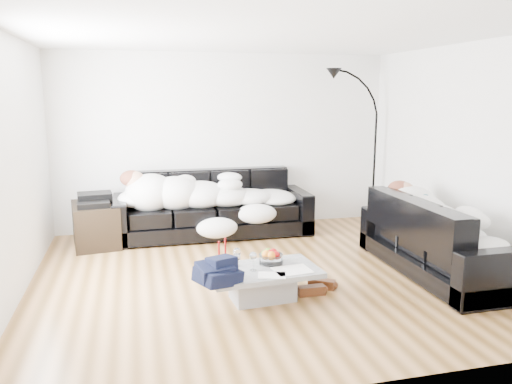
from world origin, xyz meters
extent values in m
plane|color=brown|center=(0.00, 0.00, 0.00)|extent=(5.00, 5.00, 0.00)
cube|color=silver|center=(0.00, 2.25, 1.30)|extent=(5.00, 0.02, 2.60)
cube|color=silver|center=(-2.50, 0.00, 1.30)|extent=(0.02, 4.50, 2.60)
cube|color=silver|center=(2.50, 0.00, 1.30)|extent=(0.02, 4.50, 2.60)
plane|color=white|center=(0.00, 0.00, 2.60)|extent=(5.00, 5.00, 0.00)
cube|color=black|center=(-0.27, 1.79, 0.45)|extent=(2.77, 0.96, 0.91)
cube|color=black|center=(1.96, -0.38, 0.43)|extent=(0.91, 2.13, 0.86)
ellipsoid|color=#0C4659|center=(1.90, 0.28, 0.72)|extent=(0.42, 0.38, 0.20)
cube|color=#939699|center=(-0.17, -0.64, 0.16)|extent=(1.14, 0.73, 0.32)
cylinder|color=white|center=(-0.04, -0.51, 0.39)|extent=(0.31, 0.31, 0.15)
cylinder|color=white|center=(-0.40, -0.51, 0.41)|extent=(0.09, 0.09, 0.19)
cylinder|color=white|center=(-0.42, -0.64, 0.40)|extent=(0.09, 0.09, 0.17)
cylinder|color=white|center=(-0.27, -0.67, 0.41)|extent=(0.09, 0.09, 0.18)
cylinder|color=maroon|center=(-0.57, -0.46, 0.44)|extent=(0.06, 0.06, 0.25)
cylinder|color=maroon|center=(-0.49, -0.40, 0.45)|extent=(0.05, 0.05, 0.27)
cube|color=silver|center=(0.10, -0.76, 0.33)|extent=(0.38, 0.31, 0.01)
cube|color=silver|center=(-0.13, -0.85, 0.33)|extent=(0.30, 0.25, 0.01)
cube|color=black|center=(-1.88, 1.66, 0.28)|extent=(0.68, 0.90, 0.57)
cube|color=black|center=(-1.88, 1.66, 0.63)|extent=(0.48, 0.39, 0.13)
camera|label=1|loc=(-1.34, -5.15, 2.01)|focal=35.00mm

